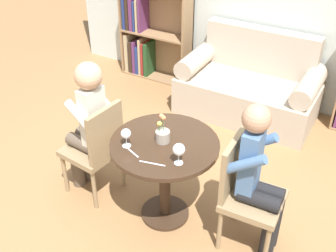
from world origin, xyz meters
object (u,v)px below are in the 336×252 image
Objects in this scene: person_right at (259,178)px; wine_glass_right at (179,150)px; bookshelf_left at (148,35)px; chair_right at (245,190)px; person_left at (88,124)px; chair_left at (97,147)px; flower_vase at (163,134)px; couch at (249,88)px; wine_glass_left at (126,134)px.

person_right is 0.61m from wine_glass_right.
chair_right is (2.14, -2.08, -0.06)m from bookshelf_left.
chair_left is at bearing 85.73° from person_left.
person_right is 0.77m from flower_vase.
couch is 1.20× the size of person_left.
flower_vase is (0.20, 0.19, -0.04)m from wine_glass_left.
flower_vase reaches higher than wine_glass_left.
bookshelf_left is at bearing 126.53° from wine_glass_right.
chair_left is 1.37m from person_right.
wine_glass_left is at bearing -136.51° from flower_vase.
bookshelf_left reaches higher than wine_glass_left.
couch is at bearing 167.99° from chair_left.
person_right is (1.35, 0.12, 0.15)m from chair_left.
couch is 2.03m from chair_left.
person_right is at bearing 25.06° from wine_glass_right.
chair_left is (-0.63, -1.92, 0.18)m from couch.
person_right is at bearing 100.34° from person_left.
bookshelf_left is 2.61m from flower_vase.
wine_glass_right is 0.73× the size of flower_vase.
couch is 1.25× the size of bookshelf_left.
chair_right is 4.05× the size of flower_vase.
person_right reaches higher than bookshelf_left.
flower_vase is at bearing 92.59° from chair_right.
wine_glass_right is (0.43, 0.01, 0.01)m from wine_glass_left.
bookshelf_left is 2.36m from chair_left.
flower_vase is at bearing -55.29° from bookshelf_left.
couch reaches higher than chair_left.
chair_left is at bearing -175.14° from flower_vase.
person_left reaches higher than wine_glass_right.
flower_vase is (-0.75, -0.07, 0.16)m from person_right.
person_left is 0.95m from wine_glass_right.
person_left is 1.44m from person_right.
wine_glass_left is at bearing -61.09° from bookshelf_left.
person_left is at bearing 171.58° from wine_glass_right.
wine_glass_right reaches higher than chair_right.
person_left is at bearing -70.04° from bookshelf_left.
person_right reaches higher than chair_right.
wine_glass_left is 0.43m from wine_glass_right.
bookshelf_left reaches higher than flower_vase.
person_right is (2.23, -2.07, 0.09)m from bookshelf_left.
chair_right is 6.08× the size of wine_glass_left.
couch reaches higher than wine_glass_left.
person_left is 7.73× the size of wine_glass_right.
chair_left is 0.72× the size of person_left.
wine_glass_left is (0.49, -0.15, 0.16)m from person_left.
chair_right is at bearing 28.83° from wine_glass_right.
couch is at bearing 95.75° from wine_glass_right.
flower_vase is at bearing 43.49° from wine_glass_left.
bookshelf_left is 7.43× the size of wine_glass_right.
person_right is 5.47× the size of flower_vase.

